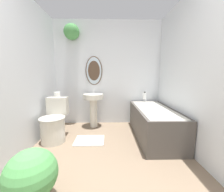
# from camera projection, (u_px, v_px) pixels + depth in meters

# --- Properties ---
(wall_back) EXTENTS (2.57, 0.34, 2.40)m
(wall_back) POSITION_uv_depth(u_px,v_px,m) (104.00, 70.00, 3.23)
(wall_back) COLOR silver
(wall_back) RESTS_ON ground_plane
(wall_left) EXTENTS (0.06, 2.88, 2.40)m
(wall_left) POSITION_uv_depth(u_px,v_px,m) (13.00, 72.00, 1.84)
(wall_left) COLOR silver
(wall_left) RESTS_ON ground_plane
(wall_right) EXTENTS (0.06, 2.88, 2.40)m
(wall_right) POSITION_uv_depth(u_px,v_px,m) (198.00, 72.00, 1.89)
(wall_right) COLOR silver
(wall_right) RESTS_ON ground_plane
(toilet) EXTENTS (0.43, 0.58, 0.75)m
(toilet) POSITION_uv_depth(u_px,v_px,m) (54.00, 124.00, 2.43)
(toilet) COLOR beige
(toilet) RESTS_ON ground_plane
(pedestal_sink) EXTENTS (0.45, 0.45, 0.85)m
(pedestal_sink) POSITION_uv_depth(u_px,v_px,m) (93.00, 104.00, 3.06)
(pedestal_sink) COLOR beige
(pedestal_sink) RESTS_ON ground_plane
(bathtub) EXTENTS (0.66, 1.49, 0.63)m
(bathtub) POSITION_uv_depth(u_px,v_px,m) (154.00, 122.00, 2.59)
(bathtub) COLOR #4C4742
(bathtub) RESTS_ON ground_plane
(shampoo_bottle) EXTENTS (0.07, 0.07, 0.17)m
(shampoo_bottle) POSITION_uv_depth(u_px,v_px,m) (145.00, 96.00, 3.12)
(shampoo_bottle) COLOR white
(shampoo_bottle) RESTS_ON bathtub
(potted_plant) EXTENTS (0.43, 0.43, 0.54)m
(potted_plant) POSITION_uv_depth(u_px,v_px,m) (32.00, 177.00, 1.18)
(potted_plant) COLOR silver
(potted_plant) RESTS_ON ground_plane
(bath_mat) EXTENTS (0.51, 0.39, 0.02)m
(bath_mat) POSITION_uv_depth(u_px,v_px,m) (90.00, 140.00, 2.44)
(bath_mat) COLOR silver
(bath_mat) RESTS_ON ground_plane
(toilet_paper_roll) EXTENTS (0.11, 0.11, 0.10)m
(toilet_paper_roll) POSITION_uv_depth(u_px,v_px,m) (57.00, 95.00, 2.58)
(toilet_paper_roll) COLOR white
(toilet_paper_roll) RESTS_ON toilet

